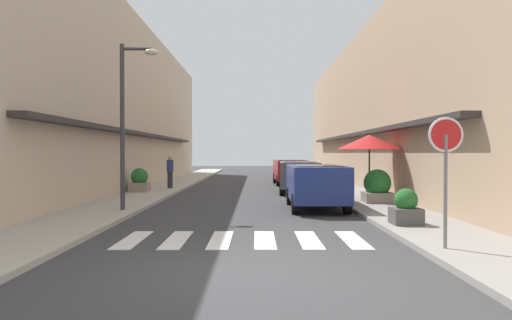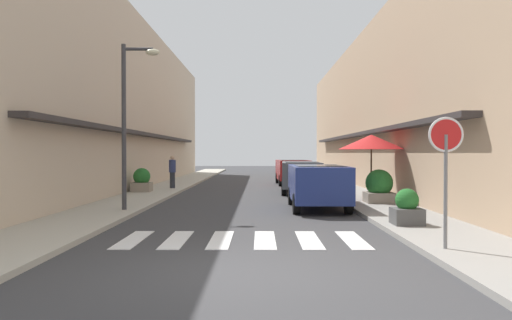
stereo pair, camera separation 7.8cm
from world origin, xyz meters
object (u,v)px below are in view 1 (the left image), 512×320
(street_lamp, at_px, (131,108))
(pedestrian_walking_near, at_px, (172,171))
(parked_car_far, at_px, (292,169))
(planter_midblock, at_px, (380,187))
(cafe_umbrella, at_px, (372,142))
(planter_far, at_px, (142,181))
(planter_corner, at_px, (408,208))
(parked_car_mid, at_px, (301,173))
(parked_car_near, at_px, (318,182))
(round_street_sign, at_px, (448,148))

(street_lamp, height_order, pedestrian_walking_near, street_lamp)
(parked_car_far, xyz_separation_m, planter_midblock, (2.30, -11.42, -0.25))
(cafe_umbrella, xyz_separation_m, planter_midblock, (0.07, -0.95, -1.60))
(parked_car_far, height_order, planter_far, parked_car_far)
(planter_corner, bearing_deg, parked_car_mid, 98.94)
(cafe_umbrella, xyz_separation_m, planter_corner, (-0.55, -6.23, -1.77))
(parked_car_near, height_order, round_street_sign, round_street_sign)
(street_lamp, relative_size, planter_midblock, 4.34)
(parked_car_near, xyz_separation_m, parked_car_mid, (0.00, 6.52, 0.00))
(street_lamp, xyz_separation_m, pedestrian_walking_near, (-0.36, 9.23, -2.29))
(planter_midblock, bearing_deg, planter_far, 153.35)
(parked_car_mid, distance_m, planter_far, 7.34)
(street_lamp, height_order, cafe_umbrella, street_lamp)
(parked_car_mid, xyz_separation_m, cafe_umbrella, (2.24, -4.52, 1.35))
(parked_car_far, distance_m, pedestrian_walking_near, 7.70)
(round_street_sign, relative_size, street_lamp, 0.47)
(parked_car_far, bearing_deg, parked_car_near, -90.00)
(parked_car_far, distance_m, planter_midblock, 11.65)
(planter_corner, relative_size, planter_far, 0.83)
(parked_car_mid, distance_m, parked_car_far, 5.94)
(street_lamp, bearing_deg, parked_car_far, 66.49)
(parked_car_near, height_order, pedestrian_walking_near, pedestrian_walking_near)
(cafe_umbrella, bearing_deg, street_lamp, -158.70)
(pedestrian_walking_near, bearing_deg, parked_car_near, -67.75)
(planter_far, height_order, pedestrian_walking_near, pedestrian_walking_near)
(parked_car_mid, height_order, planter_midblock, parked_car_mid)
(parked_car_mid, bearing_deg, planter_far, -174.91)
(parked_car_near, height_order, street_lamp, street_lamp)
(parked_car_near, xyz_separation_m, planter_corner, (1.69, -4.23, -0.41))
(parked_car_near, relative_size, planter_far, 3.92)
(parked_car_near, bearing_deg, round_street_sign, -78.45)
(planter_midblock, relative_size, pedestrian_walking_near, 0.73)
(parked_car_mid, relative_size, parked_car_far, 1.10)
(parked_car_far, height_order, street_lamp, street_lamp)
(street_lamp, bearing_deg, planter_midblock, 15.17)
(parked_car_mid, xyz_separation_m, parked_car_far, (0.00, 5.94, -0.00))
(street_lamp, xyz_separation_m, planter_corner, (7.63, -3.04, -2.75))
(parked_car_near, distance_m, planter_midblock, 2.54)
(street_lamp, relative_size, cafe_umbrella, 2.07)
(planter_midblock, bearing_deg, street_lamp, -164.83)
(street_lamp, bearing_deg, cafe_umbrella, 21.30)
(parked_car_near, xyz_separation_m, street_lamp, (-5.94, -1.19, 2.34))
(parked_car_far, distance_m, round_street_sign, 19.80)
(planter_midblock, xyz_separation_m, pedestrian_walking_near, (-8.60, 6.99, 0.30))
(pedestrian_walking_near, bearing_deg, planter_corner, -72.77)
(round_street_sign, height_order, planter_midblock, round_street_sign)
(parked_car_near, distance_m, round_street_sign, 7.47)
(street_lamp, distance_m, planter_midblock, 8.93)
(parked_car_mid, bearing_deg, planter_midblock, -67.18)
(parked_car_near, distance_m, cafe_umbrella, 3.29)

